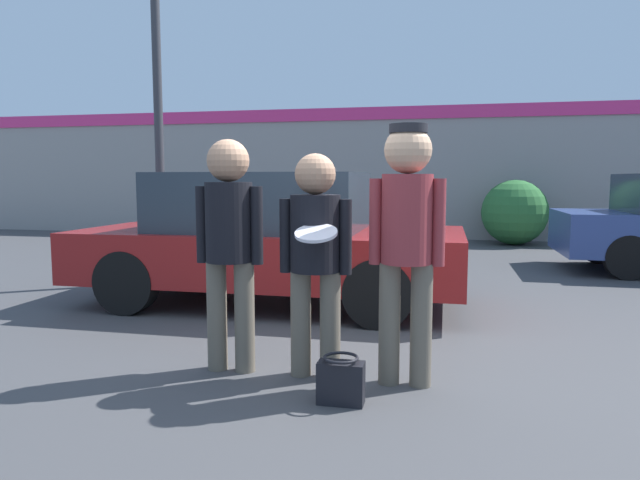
% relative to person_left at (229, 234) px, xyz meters
% --- Properties ---
extents(ground_plane, '(56.00, 56.00, 0.00)m').
position_rel_person_left_xyz_m(ground_plane, '(0.80, 0.32, -1.04)').
color(ground_plane, '#3F3F42').
extents(storefront_building, '(24.00, 0.22, 3.14)m').
position_rel_person_left_xyz_m(storefront_building, '(0.80, 9.98, 0.56)').
color(storefront_building, gray).
rests_on(storefront_building, ground).
extents(person_left, '(0.52, 0.35, 1.73)m').
position_rel_person_left_xyz_m(person_left, '(0.00, 0.00, 0.00)').
color(person_left, '#665B4C').
rests_on(person_left, ground).
extents(person_middle_with_frisbee, '(0.53, 0.59, 1.62)m').
position_rel_person_left_xyz_m(person_middle_with_frisbee, '(0.65, 0.01, -0.07)').
color(person_middle_with_frisbee, '#665B4C').
rests_on(person_middle_with_frisbee, ground).
extents(person_right, '(0.52, 0.35, 1.81)m').
position_rel_person_left_xyz_m(person_right, '(1.30, -0.02, 0.07)').
color(person_right, '#665B4C').
rests_on(person_right, ground).
extents(parked_car_near, '(4.35, 1.96, 1.51)m').
position_rel_person_left_xyz_m(parked_car_near, '(-0.43, 2.33, -0.28)').
color(parked_car_near, maroon).
rests_on(parked_car_near, ground).
extents(shrub, '(1.42, 1.42, 1.42)m').
position_rel_person_left_xyz_m(shrub, '(3.04, 9.08, -0.33)').
color(shrub, '#2D6B33').
rests_on(shrub, ground).
extents(handbag, '(0.30, 0.23, 0.31)m').
position_rel_person_left_xyz_m(handbag, '(0.93, -0.46, -0.89)').
color(handbag, black).
rests_on(handbag, ground).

